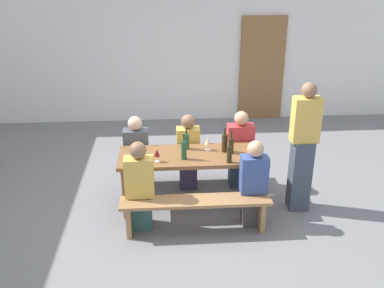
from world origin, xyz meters
name	(u,v)px	position (x,y,z in m)	size (l,w,h in m)	color
ground_plane	(192,204)	(0.00, 0.00, 0.00)	(24.00, 24.00, 0.00)	slate
back_wall	(179,41)	(0.00, 3.53, 1.60)	(14.00, 0.20, 3.20)	white
wooden_door	(262,69)	(1.66, 3.39, 1.05)	(0.90, 0.06, 2.10)	olive
tasting_table	(192,161)	(0.00, 0.00, 0.66)	(1.93, 0.70, 0.75)	brown
bench_near	(196,207)	(0.00, -0.65, 0.35)	(1.83, 0.30, 0.45)	#9E7247
bench_far	(189,161)	(0.00, 0.65, 0.35)	(1.83, 0.30, 0.45)	#9E7247
wine_bottle_0	(186,141)	(-0.06, 0.19, 0.86)	(0.08, 0.08, 0.30)	#234C2D
wine_bottle_1	(184,150)	(-0.11, -0.13, 0.88)	(0.07, 0.07, 0.34)	#234C2D
wine_bottle_2	(229,154)	(0.45, -0.27, 0.87)	(0.07, 0.07, 0.32)	#332814
wine_bottle_3	(225,142)	(0.44, 0.07, 0.88)	(0.08, 0.08, 0.33)	#332814
wine_bottle_4	(231,145)	(0.52, 0.01, 0.86)	(0.07, 0.07, 0.32)	#332814
wine_glass_0	(157,153)	(-0.46, -0.19, 0.87)	(0.08, 0.08, 0.17)	silver
wine_glass_1	(208,142)	(0.22, 0.13, 0.87)	(0.08, 0.08, 0.17)	silver
seated_guest_near_0	(140,188)	(-0.67, -0.50, 0.56)	(0.35, 0.24, 1.16)	#2C504A
seated_guest_near_1	(253,185)	(0.73, -0.50, 0.54)	(0.33, 0.24, 1.13)	#454142
seated_guest_far_0	(137,155)	(-0.76, 0.50, 0.53)	(0.35, 0.24, 1.12)	navy
seated_guest_far_1	(188,153)	(-0.02, 0.50, 0.54)	(0.33, 0.24, 1.13)	#423559
seated_guest_far_2	(240,151)	(0.73, 0.50, 0.55)	(0.38, 0.24, 1.16)	#314055
standing_host	(303,150)	(1.42, -0.19, 0.85)	(0.34, 0.24, 1.75)	#3F4757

